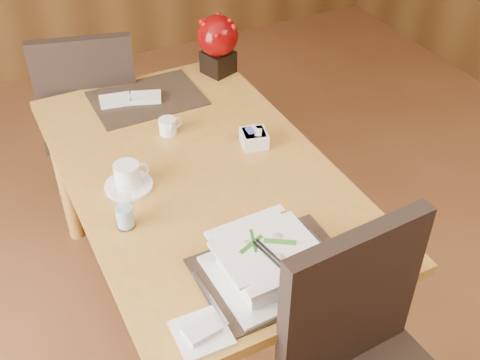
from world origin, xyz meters
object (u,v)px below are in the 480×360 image
dining_table (201,191)px  far_chair (93,111)px  soup_setting (266,262)px  bread_plate (202,333)px  creamer_jug (168,126)px  berry_decor (218,41)px  water_glass (124,209)px  sugar_caddy (254,138)px  coffee_cup (128,178)px

dining_table → far_chair: far_chair is taller
soup_setting → bread_plate: soup_setting is taller
creamer_jug → berry_decor: size_ratio=0.33×
dining_table → water_glass: (-0.33, -0.16, 0.17)m
dining_table → berry_decor: (0.37, 0.62, 0.25)m
creamer_jug → far_chair: far_chair is taller
soup_setting → creamer_jug: size_ratio=3.57×
creamer_jug → sugar_caddy: bearing=-45.1°
dining_table → water_glass: bearing=-153.8°
creamer_jug → sugar_caddy: (0.26, -0.22, -0.00)m
dining_table → berry_decor: 0.77m
soup_setting → coffee_cup: size_ratio=1.86×
dining_table → soup_setting: (-0.03, -0.55, 0.16)m
far_chair → water_glass: bearing=96.6°
soup_setting → bread_plate: 0.28m
berry_decor → far_chair: berry_decor is taller
soup_setting → coffee_cup: soup_setting is taller
dining_table → soup_setting: bearing=-93.3°
soup_setting → berry_decor: (0.40, 1.18, 0.09)m
dining_table → water_glass: water_glass is taller
creamer_jug → bread_plate: 0.97m
soup_setting → far_chair: 1.47m
creamer_jug → soup_setting: bearing=-96.5°
water_glass → sugar_caddy: (0.58, 0.21, -0.04)m
dining_table → far_chair: 0.90m
soup_setting → bread_plate: bearing=-159.5°
creamer_jug → dining_table: bearing=-92.3°
coffee_cup → far_chair: size_ratio=0.17×
soup_setting → sugar_caddy: 0.67m
soup_setting → sugar_caddy: size_ratio=3.25×
sugar_caddy → coffee_cup: bearing=-177.0°
coffee_cup → far_chair: far_chair is taller
creamer_jug → berry_decor: berry_decor is taller
sugar_caddy → bread_plate: 0.89m
coffee_cup → bread_plate: bearing=-92.3°
bread_plate → berry_decor: bearing=62.9°
coffee_cup → bread_plate: (-0.03, -0.68, -0.04)m
sugar_caddy → far_chair: far_chair is taller
dining_table → creamer_jug: creamer_jug is taller
water_glass → berry_decor: bearing=48.3°
creamer_jug → water_glass: bearing=-131.4°
soup_setting → creamer_jug: (0.02, 0.82, -0.03)m
bread_plate → coffee_cup: bearing=87.7°
dining_table → bread_plate: bearing=-113.4°
coffee_cup → bread_plate: size_ratio=1.17×
berry_decor → dining_table: bearing=-120.7°
water_glass → berry_decor: berry_decor is taller
soup_setting → berry_decor: size_ratio=1.16×
sugar_caddy → creamer_jug: bearing=140.2°
soup_setting → berry_decor: bearing=69.5°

